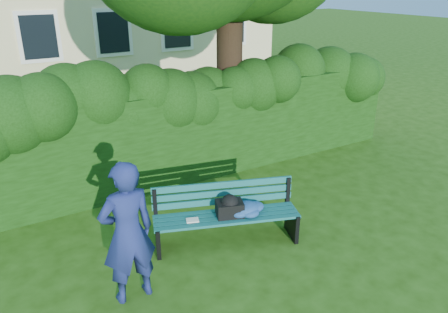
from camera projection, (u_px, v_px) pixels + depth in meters
ground at (243, 222)px, 7.19m from camera, size 80.00×80.00×0.00m
hedge at (182, 133)px, 8.60m from camera, size 10.00×1.00×1.80m
park_bench at (231, 212)px, 6.48m from camera, size 2.21×1.24×0.89m
man_reading at (128, 233)px, 5.17m from camera, size 0.69×0.46×1.84m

